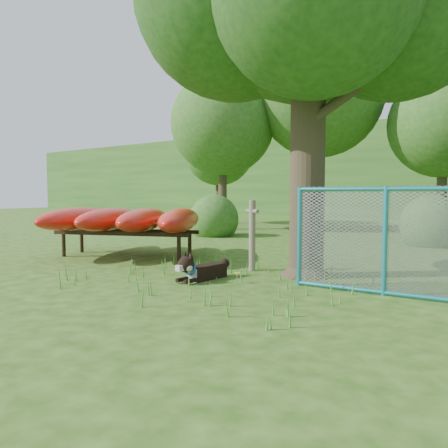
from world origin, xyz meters
The scene contains 12 objects.
ground centered at (0.00, 0.00, 0.00)m, with size 80.00×80.00×0.00m, color #23490E.
wooden_post centered at (0.07, 2.31, 0.74)m, with size 0.38×0.22×1.41m.
kayak_rack centered at (-3.47, 2.12, 0.91)m, with size 4.94×4.44×1.19m.
husky_dog centered at (-0.11, 0.91, 0.19)m, with size 0.37×1.23×0.55m.
fence_section centered at (2.84, 1.70, 0.82)m, with size 2.81×0.29×2.74m.
wildflower_clump centered at (0.58, 1.07, 0.17)m, with size 0.10×0.09×0.21m.
bg_tree_a centered at (-6.50, 10.00, 4.48)m, with size 4.40×4.40×6.70m.
bg_tree_b centered at (-3.00, 12.00, 5.61)m, with size 5.20×5.20×8.22m.
bg_tree_c centered at (1.50, 13.00, 4.11)m, with size 4.00×4.00×6.12m.
bg_tree_f centered at (-9.00, 13.00, 3.73)m, with size 3.60×3.60×5.55m.
shrub_left centered at (-5.00, 7.50, 0.00)m, with size 1.80×1.80×1.80m, color #29591C.
shrub_mid centered at (2.00, 9.00, 0.00)m, with size 1.80×1.80×1.80m, color #29591C.
Camera 1 is at (4.82, -4.94, 1.54)m, focal length 35.00 mm.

